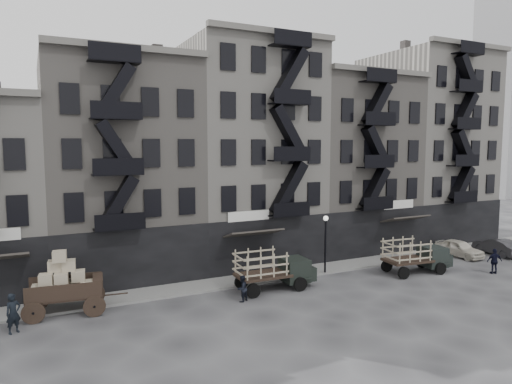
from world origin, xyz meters
name	(u,v)px	position (x,y,z in m)	size (l,w,h in m)	color
ground	(309,290)	(0.00, 0.00, 0.00)	(140.00, 140.00, 0.00)	#38383A
sidewalk	(281,274)	(0.00, 3.75, 0.07)	(55.00, 2.50, 0.15)	slate
building_midwest	(119,170)	(-10.00, 9.83, 7.50)	(10.00, 11.35, 16.20)	gray
building_center	(245,155)	(0.00, 9.82, 8.50)	(10.00, 11.35, 18.20)	#ACA79E
building_mideast	(344,165)	(10.00, 9.83, 7.50)	(10.00, 11.35, 16.20)	gray
building_east	(425,148)	(20.00, 9.82, 9.00)	(10.00, 11.35, 19.20)	#ACA79E
lamp_post	(326,236)	(3.00, 2.60, 2.78)	(0.36, 0.36, 4.28)	black
distant_tower	(510,3)	(60.00, 30.00, 33.76)	(8.00, 8.00, 66.00)	gray
wagon	(62,278)	(-14.44, 2.59, 2.03)	(4.44, 2.75, 3.55)	black
stake_truck_west	(273,267)	(-1.99, 1.22, 1.50)	(5.33, 2.37, 2.63)	black
stake_truck_east	(416,253)	(9.14, -0.01, 1.47)	(5.29, 2.58, 2.57)	black
car_east	(459,248)	(16.10, 2.03, 0.70)	(1.66, 4.12, 1.40)	beige
car_far	(497,247)	(19.55, 1.06, 0.69)	(1.46, 4.20, 1.38)	#252528
pedestrian_west	(13,313)	(-16.82, 0.88, 1.01)	(0.74, 0.48, 2.02)	black
pedestrian_mid	(242,289)	(-4.74, 0.04, 0.80)	(0.77, 0.60, 1.59)	black
policeman	(494,261)	(14.12, -2.67, 0.93)	(1.09, 0.45, 1.85)	black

